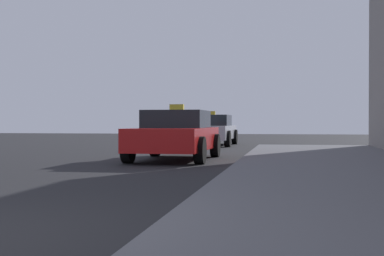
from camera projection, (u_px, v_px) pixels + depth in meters
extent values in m
cube|color=red|center=(175.00, 139.00, 13.76)|extent=(1.72, 4.06, 0.55)
cube|color=black|center=(177.00, 119.00, 13.95)|extent=(1.51, 1.83, 0.45)
cube|color=yellow|center=(177.00, 107.00, 13.95)|extent=(0.36, 0.14, 0.16)
cylinder|color=black|center=(200.00, 150.00, 12.33)|extent=(0.22, 0.64, 0.64)
cylinder|color=black|center=(128.00, 150.00, 12.63)|extent=(0.22, 0.64, 0.64)
cylinder|color=black|center=(215.00, 145.00, 14.89)|extent=(0.22, 0.64, 0.64)
cylinder|color=black|center=(155.00, 145.00, 15.19)|extent=(0.22, 0.64, 0.64)
cube|color=#B7B7BF|center=(210.00, 132.00, 22.39)|extent=(1.77, 4.35, 0.55)
cube|color=black|center=(211.00, 120.00, 22.60)|extent=(1.56, 1.96, 0.45)
cube|color=yellow|center=(211.00, 113.00, 22.60)|extent=(0.36, 0.14, 0.16)
cylinder|color=black|center=(228.00, 139.00, 20.87)|extent=(0.22, 0.64, 0.64)
cylinder|color=black|center=(183.00, 139.00, 21.18)|extent=(0.22, 0.64, 0.64)
cylinder|color=black|center=(235.00, 137.00, 23.61)|extent=(0.22, 0.64, 0.64)
cylinder|color=black|center=(195.00, 137.00, 23.92)|extent=(0.22, 0.64, 0.64)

